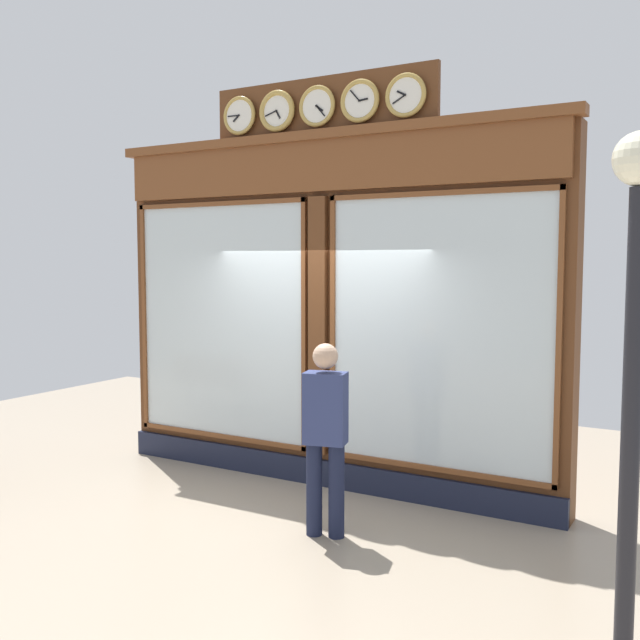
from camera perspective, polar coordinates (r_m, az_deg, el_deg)
The scene contains 4 objects.
ground_plane at distance 5.81m, azimuth -14.79°, elevation -19.78°, with size 14.00×14.00×0.00m, color gray.
shop_facade at distance 7.66m, azimuth 0.47°, elevation 1.08°, with size 5.25×0.42×4.27m.
pedestrian at distance 6.27m, azimuth 0.42°, elevation -8.78°, with size 0.40×0.30×1.69m.
street_lamp at distance 4.02m, azimuth 23.66°, elevation -0.52°, with size 0.28×0.28×3.05m.
Camera 1 is at (-3.76, 6.53, 2.40)m, focal length 40.41 mm.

